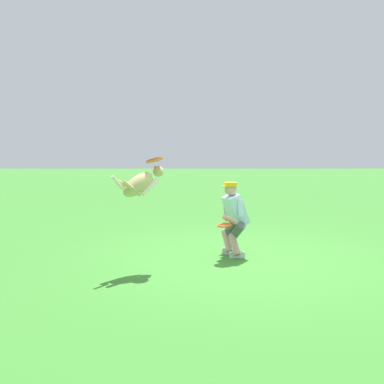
{
  "coord_description": "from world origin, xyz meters",
  "views": [
    {
      "loc": [
        0.84,
        7.0,
        1.9
      ],
      "look_at": [
        0.81,
        0.12,
        1.16
      ],
      "focal_mm": 39.54,
      "sensor_mm": 36.0,
      "label": 1
    }
  ],
  "objects_px": {
    "frisbee_flying": "(155,160)",
    "frisbee_held": "(225,225)",
    "dog": "(141,183)",
    "person": "(234,216)"
  },
  "relations": [
    {
      "from": "person",
      "to": "dog",
      "type": "xyz_separation_m",
      "value": [
        1.52,
        0.73,
        0.64
      ]
    },
    {
      "from": "dog",
      "to": "frisbee_held",
      "type": "xyz_separation_m",
      "value": [
        -1.33,
        -0.39,
        -0.73
      ]
    },
    {
      "from": "frisbee_flying",
      "to": "dog",
      "type": "bearing_deg",
      "value": 34.61
    },
    {
      "from": "frisbee_flying",
      "to": "frisbee_held",
      "type": "bearing_deg",
      "value": -167.5
    },
    {
      "from": "frisbee_flying",
      "to": "frisbee_held",
      "type": "relative_size",
      "value": 1.11
    },
    {
      "from": "dog",
      "to": "frisbee_held",
      "type": "height_order",
      "value": "dog"
    },
    {
      "from": "frisbee_flying",
      "to": "frisbee_held",
      "type": "distance_m",
      "value": 1.58
    },
    {
      "from": "frisbee_held",
      "to": "frisbee_flying",
      "type": "bearing_deg",
      "value": 12.5
    },
    {
      "from": "person",
      "to": "frisbee_held",
      "type": "height_order",
      "value": "person"
    },
    {
      "from": "frisbee_flying",
      "to": "frisbee_held",
      "type": "height_order",
      "value": "frisbee_flying"
    }
  ]
}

